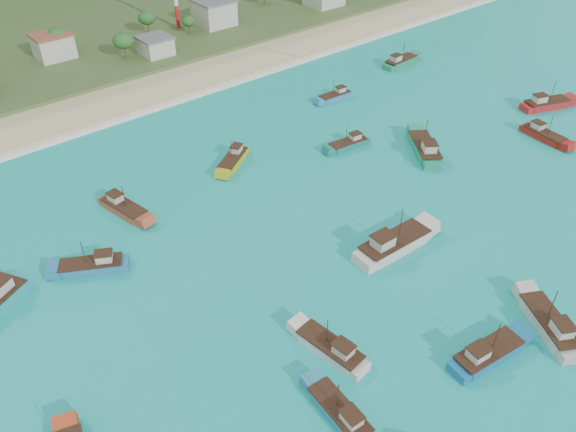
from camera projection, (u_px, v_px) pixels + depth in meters
ground at (378, 289)px, 77.99m from camera, size 600.00×600.00×0.00m
beach at (119, 100)px, 126.34m from camera, size 400.00×18.00×1.20m
land at (23, 30)px, 163.67m from camera, size 400.00×110.00×2.40m
surf_line at (139, 114)px, 120.52m from camera, size 400.00×2.50×0.08m
village at (135, 37)px, 144.83m from camera, size 210.82×27.27×7.79m
vegetation at (5, 64)px, 129.48m from camera, size 278.36×26.31×9.03m
boat_0 at (544, 136)px, 111.72m from camera, size 4.12×9.93×5.69m
boat_1 at (487, 355)px, 67.95m from camera, size 10.69×4.53×6.12m
boat_2 at (234, 160)px, 104.29m from camera, size 9.37×7.37×5.53m
boat_4 at (124, 209)px, 91.96m from camera, size 4.75×10.27×5.85m
boat_5 at (341, 414)px, 61.57m from camera, size 3.63×9.58×5.53m
boat_10 at (331, 349)px, 68.69m from camera, size 4.03×10.14×5.83m
boat_12 at (400, 62)px, 141.97m from camera, size 10.82×3.78×6.29m
boat_14 at (425, 149)px, 106.83m from camera, size 10.10×12.06×7.24m
boat_16 at (550, 326)px, 71.62m from camera, size 8.20×11.11×6.47m
boat_17 at (335, 97)px, 126.38m from camera, size 8.68×2.98×5.05m
boat_18 at (546, 105)px, 122.50m from camera, size 11.64×7.18×6.62m
boat_19 at (348, 144)px, 109.14m from camera, size 8.87×3.65×5.09m
boat_25 at (93, 266)px, 80.77m from camera, size 9.96×7.38×5.80m
boat_28 at (393, 245)px, 84.02m from camera, size 13.33×4.56×7.77m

